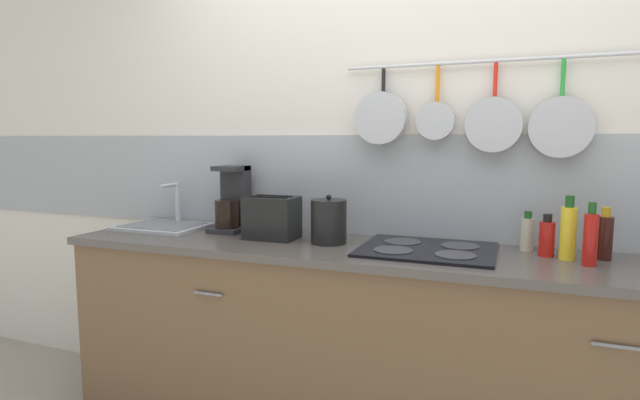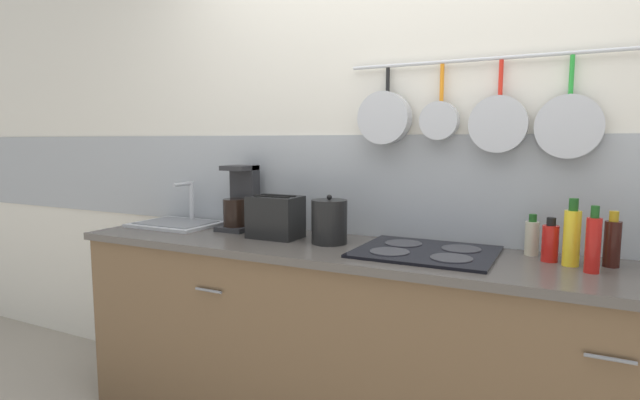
# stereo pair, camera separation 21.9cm
# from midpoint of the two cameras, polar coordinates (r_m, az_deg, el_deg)

# --- Properties ---
(wall_back) EXTENTS (7.20, 0.16, 2.60)m
(wall_back) POSITION_cam_midpoint_polar(r_m,az_deg,el_deg) (2.37, 14.03, 4.36)
(wall_back) COLOR silver
(wall_back) RESTS_ON ground_plane
(cabinet_base) EXTENTS (3.04, 0.55, 0.87)m
(cabinet_base) POSITION_cam_midpoint_polar(r_m,az_deg,el_deg) (2.26, 11.43, -17.70)
(cabinet_base) COLOR brown
(cabinet_base) RESTS_ON ground_plane
(countertop) EXTENTS (3.08, 0.57, 0.03)m
(countertop) POSITION_cam_midpoint_polar(r_m,az_deg,el_deg) (2.11, 11.71, -6.37)
(countertop) COLOR #4C4742
(countertop) RESTS_ON cabinet_base
(sink_basin) EXTENTS (0.44, 0.34, 0.23)m
(sink_basin) POSITION_cam_midpoint_polar(r_m,az_deg,el_deg) (2.80, -13.87, -2.43)
(sink_basin) COLOR #B7BABF
(sink_basin) RESTS_ON countertop
(coffee_maker) EXTENTS (0.16, 0.20, 0.33)m
(coffee_maker) POSITION_cam_midpoint_polar(r_m,az_deg,el_deg) (2.60, -6.67, -0.33)
(coffee_maker) COLOR #262628
(coffee_maker) RESTS_ON countertop
(toaster) EXTENTS (0.25, 0.17, 0.20)m
(toaster) POSITION_cam_midpoint_polar(r_m,az_deg,el_deg) (2.36, -2.47, -1.96)
(toaster) COLOR black
(toaster) RESTS_ON countertop
(kettle) EXTENTS (0.16, 0.16, 0.22)m
(kettle) POSITION_cam_midpoint_polar(r_m,az_deg,el_deg) (2.23, 3.88, -2.50)
(kettle) COLOR black
(kettle) RESTS_ON countertop
(cooktop) EXTENTS (0.55, 0.46, 0.01)m
(cooktop) POSITION_cam_midpoint_polar(r_m,az_deg,el_deg) (2.12, 14.94, -5.75)
(cooktop) COLOR black
(cooktop) RESTS_ON countertop
(bottle_olive_oil) EXTENTS (0.05, 0.05, 0.17)m
(bottle_olive_oil) POSITION_cam_midpoint_polar(r_m,az_deg,el_deg) (2.22, 25.73, -3.87)
(bottle_olive_oil) COLOR #BFB799
(bottle_olive_oil) RESTS_ON countertop
(bottle_hot_sauce) EXTENTS (0.06, 0.06, 0.17)m
(bottle_hot_sauce) POSITION_cam_midpoint_polar(r_m,az_deg,el_deg) (2.13, 27.55, -4.33)
(bottle_hot_sauce) COLOR red
(bottle_hot_sauce) RESTS_ON countertop
(bottle_dish_soap) EXTENTS (0.06, 0.06, 0.25)m
(bottle_dish_soap) POSITION_cam_midpoint_polar(r_m,az_deg,el_deg) (2.10, 29.57, -3.65)
(bottle_dish_soap) COLOR yellow
(bottle_dish_soap) RESTS_ON countertop
(bottle_cooking_wine) EXTENTS (0.05, 0.05, 0.24)m
(bottle_cooking_wine) POSITION_cam_midpoint_polar(r_m,az_deg,el_deg) (2.02, 31.55, -4.30)
(bottle_cooking_wine) COLOR red
(bottle_cooking_wine) RESTS_ON countertop
(bottle_sesame_oil) EXTENTS (0.06, 0.06, 0.20)m
(bottle_sesame_oil) POSITION_cam_midpoint_polar(r_m,az_deg,el_deg) (2.16, 33.00, -4.11)
(bottle_sesame_oil) COLOR #33140F
(bottle_sesame_oil) RESTS_ON countertop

